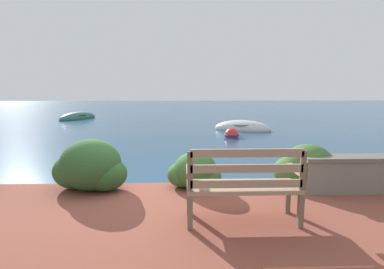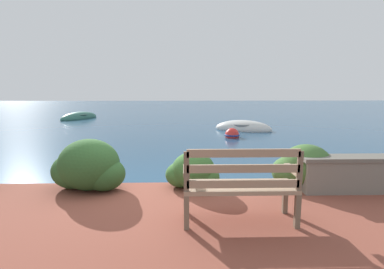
% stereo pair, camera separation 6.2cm
% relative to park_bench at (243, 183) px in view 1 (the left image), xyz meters
% --- Properties ---
extents(ground_plane, '(80.00, 80.00, 0.00)m').
position_rel_park_bench_xyz_m(ground_plane, '(-1.20, 1.56, -0.70)').
color(ground_plane, navy).
extents(park_bench, '(1.33, 0.48, 0.93)m').
position_rel_park_bench_xyz_m(park_bench, '(0.00, 0.00, 0.00)').
color(park_bench, brown).
rests_on(park_bench, patio_terrace).
extents(stone_wall, '(1.62, 0.39, 0.56)m').
position_rel_park_bench_xyz_m(stone_wall, '(1.93, 1.05, -0.20)').
color(stone_wall, slate).
rests_on(stone_wall, patio_terrace).
extents(hedge_clump_left, '(1.19, 0.85, 0.81)m').
position_rel_park_bench_xyz_m(hedge_clump_left, '(-2.16, 1.25, -0.13)').
color(hedge_clump_left, '#2D5628').
rests_on(hedge_clump_left, patio_terrace).
extents(hedge_clump_centre, '(0.87, 0.62, 0.59)m').
position_rel_park_bench_xyz_m(hedge_clump_centre, '(-0.52, 1.28, -0.23)').
color(hedge_clump_centre, '#38662D').
rests_on(hedge_clump_centre, patio_terrace).
extents(hedge_clump_right, '(1.03, 0.74, 0.70)m').
position_rel_park_bench_xyz_m(hedge_clump_right, '(1.29, 1.28, -0.18)').
color(hedge_clump_right, '#426B33').
rests_on(hedge_clump_right, patio_terrace).
extents(rowboat_nearest, '(2.68, 1.94, 0.76)m').
position_rel_park_bench_xyz_m(rowboat_nearest, '(1.91, 9.52, -0.64)').
color(rowboat_nearest, silver).
rests_on(rowboat_nearest, ground_plane).
extents(rowboat_mid, '(2.00, 2.85, 0.74)m').
position_rel_park_bench_xyz_m(rowboat_mid, '(-6.92, 14.60, -0.64)').
color(rowboat_mid, '#336B5B').
rests_on(rowboat_mid, ground_plane).
extents(mooring_buoy, '(0.57, 0.57, 0.52)m').
position_rel_park_bench_xyz_m(mooring_buoy, '(1.12, 7.58, -0.61)').
color(mooring_buoy, red).
rests_on(mooring_buoy, ground_plane).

